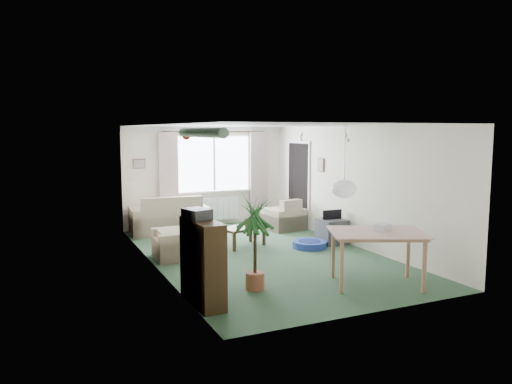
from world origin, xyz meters
name	(u,v)px	position (x,y,z in m)	size (l,w,h in m)	color
ground	(263,255)	(0.00, 0.00, 0.00)	(6.50, 6.50, 0.00)	#2E4D34
window	(214,164)	(0.20, 3.23, 1.50)	(1.80, 0.03, 1.30)	white
curtain_rod	(215,132)	(0.20, 3.15, 2.27)	(2.60, 0.03, 0.03)	black
curtain_left	(169,175)	(-0.95, 3.13, 1.27)	(0.45, 0.08, 2.00)	beige
curtain_right	(259,172)	(1.35, 3.13, 1.27)	(0.45, 0.08, 2.00)	beige
radiator	(215,209)	(0.20, 3.19, 0.40)	(1.20, 0.10, 0.55)	white
doorway	(299,185)	(1.99, 2.20, 1.00)	(0.03, 0.95, 2.00)	black
pendant_lamp	(344,189)	(0.20, -2.30, 1.48)	(0.36, 0.36, 0.36)	white
tinsel_garland	(201,133)	(-1.92, -2.30, 2.28)	(1.60, 1.60, 0.12)	#196626
bauble_cluster_a	(301,135)	(1.30, 0.90, 2.22)	(0.20, 0.20, 0.20)	silver
bauble_cluster_b	(346,135)	(1.60, -0.30, 2.22)	(0.20, 0.20, 0.20)	silver
wall_picture_back	(139,164)	(-1.60, 3.23, 1.55)	(0.28, 0.03, 0.22)	brown
wall_picture_right	(321,165)	(1.98, 1.20, 1.55)	(0.03, 0.24, 0.30)	brown
sofa	(169,214)	(-1.05, 2.75, 0.43)	(1.71, 0.91, 0.86)	#C6B696
armchair_corner	(284,214)	(1.48, 1.99, 0.37)	(0.82, 0.78, 0.73)	beige
armchair_left	(177,238)	(-1.50, 0.46, 0.37)	(0.83, 0.79, 0.75)	beige
coffee_table	(243,237)	(-0.07, 0.79, 0.20)	(0.89, 0.50, 0.40)	black
photo_frame	(248,223)	(0.03, 0.76, 0.48)	(0.12, 0.02, 0.16)	brown
bookshelf	(203,262)	(-1.84, -2.05, 0.57)	(0.31, 0.93, 1.14)	black
hifi_box	(197,214)	(-1.88, -1.95, 1.21)	(0.28, 0.35, 0.14)	#3A3B40
houseplant	(255,244)	(-0.95, -1.78, 0.68)	(0.59, 0.59, 1.37)	#285F20
dining_table	(377,259)	(0.78, -2.34, 0.40)	(1.28, 0.85, 0.80)	tan
gift_box	(383,228)	(0.90, -2.31, 0.86)	(0.25, 0.18, 0.12)	silver
tv_cube	(332,231)	(1.70, 0.28, 0.25)	(0.51, 0.56, 0.51)	#303134
pet_bed	(309,244)	(1.09, 0.14, 0.07)	(0.67, 0.67, 0.13)	navy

